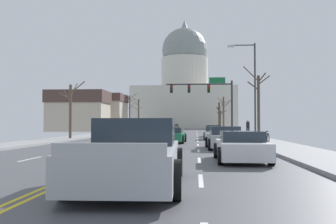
# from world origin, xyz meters

# --- Properties ---
(ground) EXTENTS (20.00, 180.00, 0.20)m
(ground) POSITION_xyz_m (0.00, -0.00, 0.02)
(ground) COLOR #4A4A4F
(signal_gantry) EXTENTS (7.91, 0.41, 6.79)m
(signal_gantry) POSITION_xyz_m (4.78, 15.46, 5.04)
(signal_gantry) COLOR #28282D
(signal_gantry) RESTS_ON ground
(street_lamp_right) EXTENTS (2.29, 0.24, 7.93)m
(street_lamp_right) POSITION_xyz_m (7.90, 2.04, 4.83)
(street_lamp_right) COLOR #333338
(street_lamp_right) RESTS_ON ground
(capitol_building) EXTENTS (28.28, 22.55, 31.58)m
(capitol_building) POSITION_xyz_m (0.00, 78.51, 10.61)
(capitol_building) COLOR beige
(capitol_building) RESTS_ON ground
(sedan_near_00) EXTENTS (2.05, 4.45, 1.27)m
(sedan_near_00) POSITION_xyz_m (5.29, 12.42, 0.59)
(sedan_near_00) COLOR black
(sedan_near_00) RESTS_ON ground
(sedan_near_01) EXTENTS (2.12, 4.44, 1.20)m
(sedan_near_01) POSITION_xyz_m (5.07, 5.46, 0.56)
(sedan_near_01) COLOR silver
(sedan_near_01) RESTS_ON ground
(sedan_near_02) EXTENTS (2.07, 4.63, 1.16)m
(sedan_near_02) POSITION_xyz_m (1.57, -0.56, 0.55)
(sedan_near_02) COLOR #1E7247
(sedan_near_02) RESTS_ON ground
(sedan_near_03) EXTENTS (2.14, 4.46, 1.31)m
(sedan_near_03) POSITION_xyz_m (5.01, -6.91, 0.61)
(sedan_near_03) COLOR #9EA3A8
(sedan_near_03) RESTS_ON ground
(sedan_near_04) EXTENTS (2.00, 4.28, 1.18)m
(sedan_near_04) POSITION_xyz_m (5.14, -13.98, 0.56)
(sedan_near_04) COLOR silver
(sedan_near_04) RESTS_ON ground
(pickup_truck_near_05) EXTENTS (2.50, 5.64, 1.61)m
(pickup_truck_near_05) POSITION_xyz_m (1.85, -19.68, 0.72)
(pickup_truck_near_05) COLOR #ADB2B7
(pickup_truck_near_05) RESTS_ON ground
(sedan_oncoming_00) EXTENTS (2.06, 4.45, 1.20)m
(sedan_oncoming_00) POSITION_xyz_m (-5.36, 23.94, 0.56)
(sedan_oncoming_00) COLOR silver
(sedan_oncoming_00) RESTS_ON ground
(sedan_oncoming_01) EXTENTS (2.00, 4.28, 1.21)m
(sedan_oncoming_01) POSITION_xyz_m (-5.07, 37.27, 0.56)
(sedan_oncoming_01) COLOR silver
(sedan_oncoming_01) RESTS_ON ground
(sedan_oncoming_02) EXTENTS (2.06, 4.45, 1.24)m
(sedan_oncoming_02) POSITION_xyz_m (-1.58, 46.31, 0.59)
(sedan_oncoming_02) COLOR black
(sedan_oncoming_02) RESTS_ON ground
(sedan_oncoming_03) EXTENTS (1.94, 4.41, 1.27)m
(sedan_oncoming_03) POSITION_xyz_m (-1.73, 59.51, 0.58)
(sedan_oncoming_03) COLOR #1E7247
(sedan_oncoming_03) RESTS_ON ground
(flank_building_00) EXTENTS (8.37, 9.19, 7.50)m
(flank_building_00) POSITION_xyz_m (-15.78, 47.77, 3.80)
(flank_building_00) COLOR #B2A38E
(flank_building_00) RESTS_ON ground
(flank_building_01) EXTENTS (10.33, 7.20, 7.21)m
(flank_building_01) POSITION_xyz_m (-17.59, 35.90, 3.67)
(flank_building_01) COLOR #B2A38E
(flank_building_01) RESTS_ON ground
(bare_tree_00) EXTENTS (2.15, 2.58, 4.67)m
(bare_tree_00) POSITION_xyz_m (8.80, 54.77, 2.50)
(bare_tree_00) COLOR #423328
(bare_tree_00) RESTS_ON ground
(bare_tree_01) EXTENTS (2.54, 2.16, 5.07)m
(bare_tree_01) POSITION_xyz_m (-7.87, 3.74, 2.84)
(bare_tree_01) COLOR brown
(bare_tree_01) RESTS_ON ground
(bare_tree_02) EXTENTS (2.25, 1.99, 6.39)m
(bare_tree_02) POSITION_xyz_m (8.80, 4.16, 3.26)
(bare_tree_02) COLOR #4C3D2D
(bare_tree_02) RESTS_ON ground
(bare_tree_03) EXTENTS (2.44, 1.94, 6.55)m
(bare_tree_03) POSITION_xyz_m (-8.78, 48.56, 3.53)
(bare_tree_03) COLOR #4C3D2D
(bare_tree_03) RESTS_ON ground
(bare_tree_04) EXTENTS (2.59, 1.51, 5.71)m
(bare_tree_04) POSITION_xyz_m (7.93, 33.23, 3.16)
(bare_tree_04) COLOR brown
(bare_tree_04) RESTS_ON ground
(bare_tree_05) EXTENTS (2.06, 1.63, 6.70)m
(bare_tree_05) POSITION_xyz_m (-8.44, 36.52, 3.56)
(bare_tree_05) COLOR brown
(bare_tree_05) RESTS_ON ground
(bare_tree_06) EXTENTS (1.73, 1.28, 5.58)m
(bare_tree_06) POSITION_xyz_m (8.06, 47.45, 3.02)
(bare_tree_06) COLOR #4C3D2D
(bare_tree_06) RESTS_ON ground
(pedestrian_00) EXTENTS (0.35, 0.34, 1.70)m
(pedestrian_00) POSITION_xyz_m (8.63, 9.50, 1.09)
(pedestrian_00) COLOR black
(pedestrian_00) RESTS_ON ground
(bicycle_parked) EXTENTS (0.12, 1.77, 0.85)m
(bicycle_parked) POSITION_xyz_m (8.17, -2.93, 0.49)
(bicycle_parked) COLOR black
(bicycle_parked) RESTS_ON ground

